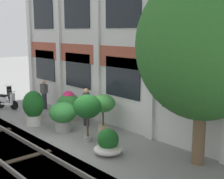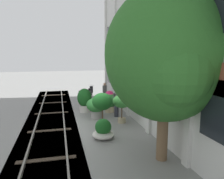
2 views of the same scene
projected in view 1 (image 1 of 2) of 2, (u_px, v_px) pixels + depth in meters
ground_plane at (76, 142)px, 11.95m from camera, size 80.00×80.00×0.00m
apartment_facade at (127, 27)px, 12.89m from camera, size 16.53×0.64×8.72m
rail_tracks at (21, 161)px, 10.49m from camera, size 24.17×2.80×0.43m
broadleaf_tree at (203, 49)px, 9.33m from camera, size 4.31×4.10×6.03m
potted_plant_tall_urn at (103, 105)px, 12.98m from camera, size 1.02×1.02×1.59m
potted_plant_square_trough at (34, 112)px, 15.42m from camera, size 0.94×0.58×0.52m
potted_plant_fluted_column at (34, 107)px, 13.95m from camera, size 0.95×0.95×1.56m
potted_plant_glazed_jar at (63, 114)px, 13.12m from camera, size 1.18×1.18×1.24m
potted_plant_terracotta_small at (87, 108)px, 11.80m from camera, size 1.06×1.06×1.82m
potted_plant_wide_bowl at (108, 144)px, 10.68m from camera, size 1.00×1.00×0.90m
potted_plant_ribbed_drum at (69, 104)px, 14.68m from camera, size 1.10×1.10×1.42m
scooter_near_curb at (10, 95)px, 18.59m from camera, size 1.33×0.69×0.98m
scooter_second_parked at (6, 101)px, 16.95m from camera, size 1.27×0.78×0.98m
resident_by_doorway at (86, 105)px, 13.91m from camera, size 0.34×0.47×1.69m
resident_watching_tracks at (44, 94)px, 16.86m from camera, size 0.50×0.34×1.58m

